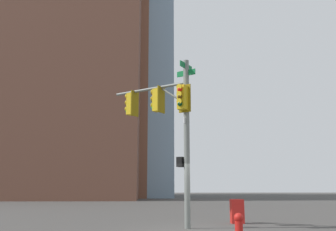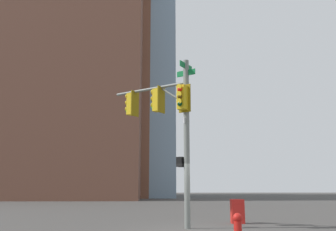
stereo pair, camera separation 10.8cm
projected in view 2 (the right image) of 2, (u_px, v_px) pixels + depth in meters
name	position (u px, v px, depth m)	size (l,w,h in m)	color
ground_plane	(199.00, 230.00, 13.81)	(200.00, 200.00, 0.00)	#423F3D
signal_pole_assembly	(168.00, 116.00, 15.43)	(2.78, 3.45, 6.84)	slate
fire_hydrant	(238.00, 228.00, 10.07)	(0.34, 0.26, 0.87)	red
newspaper_box	(237.00, 211.00, 16.24)	(0.44, 0.56, 1.05)	red
building_brick_nearside	(71.00, 75.00, 56.51)	(22.36, 21.93, 37.21)	brown
building_brick_midblock	(110.00, 89.00, 64.21)	(18.54, 14.08, 37.18)	brown
building_brick_farside	(82.00, 105.00, 77.49)	(19.75, 15.67, 37.22)	brown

